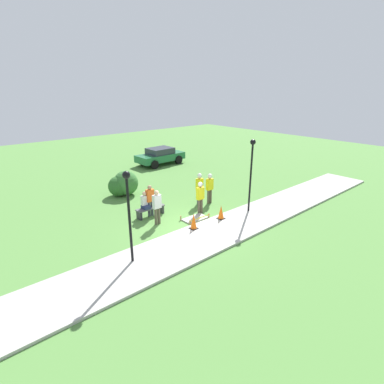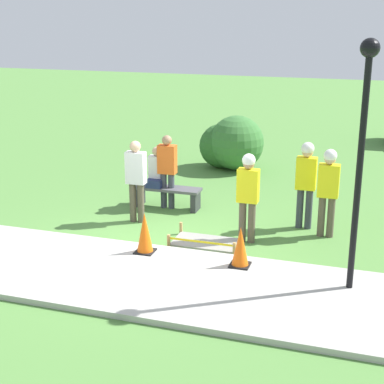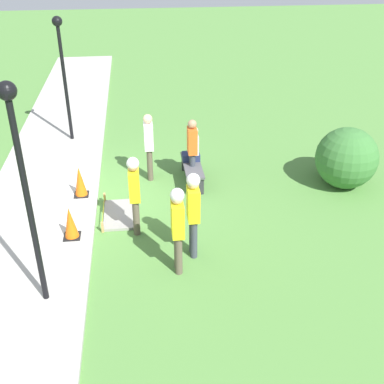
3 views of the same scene
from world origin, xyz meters
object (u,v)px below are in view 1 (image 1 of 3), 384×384
worker_assistant (200,195)px  worker_trainee (210,186)px  park_bench (150,210)px  worker_supervisor (200,186)px  lamppost_far (128,203)px  parked_car_green (160,156)px  lamppost_near (251,165)px  person_seated_on_bench (145,202)px  bystander_in_gray_shirt (157,205)px  bystander_in_orange_shirt (150,199)px  traffic_cone_far_patch (221,212)px  traffic_cone_near_patch (194,221)px

worker_assistant → worker_trainee: 1.60m
park_bench → worker_supervisor: 3.21m
worker_supervisor → lamppost_far: size_ratio=0.51×
parked_car_green → worker_supervisor: bearing=-113.9°
lamppost_far → lamppost_near: bearing=1.9°
worker_assistant → parked_car_green: size_ratio=0.41×
person_seated_on_bench → bystander_in_gray_shirt: bystander_in_gray_shirt is taller
person_seated_on_bench → worker_trainee: (3.83, -0.75, 0.22)m
worker_supervisor → bystander_in_gray_shirt: bearing=-168.4°
park_bench → worker_trainee: (3.57, -0.70, 0.72)m
park_bench → parked_car_green: (6.77, 8.70, 0.43)m
person_seated_on_bench → bystander_in_orange_shirt: 0.30m
person_seated_on_bench → bystander_in_gray_shirt: bearing=-91.3°
worker_assistant → lamppost_far: size_ratio=0.49×
traffic_cone_far_patch → person_seated_on_bench: 3.87m
worker_supervisor → lamppost_near: bearing=-68.3°
worker_trainee → bystander_in_orange_shirt: size_ratio=1.06×
bystander_in_orange_shirt → worker_assistant: bearing=-34.0°
bystander_in_orange_shirt → lamppost_far: lamppost_far is taller
traffic_cone_far_patch → lamppost_far: (-5.33, -0.50, 2.00)m
traffic_cone_far_patch → lamppost_near: lamppost_near is taller
traffic_cone_near_patch → worker_supervisor: (2.52, 2.38, 0.60)m
traffic_cone_far_patch → bystander_in_gray_shirt: size_ratio=0.40×
worker_supervisor → parked_car_green: bearing=67.9°
lamppost_near → worker_supervisor: bearing=111.7°
traffic_cone_near_patch → lamppost_far: 4.11m
park_bench → bystander_in_gray_shirt: (-0.28, -1.05, 0.65)m
worker_assistant → parked_car_green: 11.15m
traffic_cone_far_patch → parked_car_green: (4.43, 11.48, 0.32)m
traffic_cone_near_patch → parked_car_green: parked_car_green is taller
lamppost_far → parked_car_green: bearing=50.9°
bystander_in_gray_shirt → worker_supervisor: bearing=11.6°
lamppost_near → bystander_in_gray_shirt: bearing=155.9°
traffic_cone_near_patch → worker_trainee: bearing=34.3°
bystander_in_gray_shirt → lamppost_near: lamppost_near is taller
traffic_cone_far_patch → worker_supervisor: size_ratio=0.39×
bystander_in_gray_shirt → parked_car_green: size_ratio=0.41×
worker_supervisor → worker_trainee: (0.47, -0.34, -0.02)m
worker_supervisor → lamppost_far: lamppost_far is taller
worker_assistant → worker_trainee: bearing=28.1°
lamppost_near → parked_car_green: size_ratio=0.91×
traffic_cone_near_patch → bystander_in_orange_shirt: 2.83m
traffic_cone_near_patch → bystander_in_gray_shirt: bystander_in_gray_shirt is taller
traffic_cone_far_patch → worker_supervisor: 2.62m
worker_supervisor → bystander_in_orange_shirt: size_ratio=1.08×
park_bench → lamppost_far: lamppost_far is taller
traffic_cone_far_patch → bystander_in_gray_shirt: bearing=146.7°
traffic_cone_far_patch → lamppost_far: bearing=-174.6°
worker_trainee → lamppost_far: size_ratio=0.50×
traffic_cone_near_patch → person_seated_on_bench: size_ratio=0.84×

